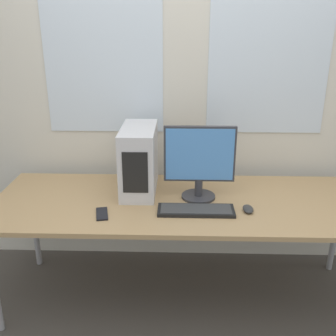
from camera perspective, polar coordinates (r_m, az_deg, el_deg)
The scene contains 7 objects.
wall_back at distance 2.75m, azimuth 2.52°, elevation 12.58°, with size 8.00×0.07×2.70m.
desk at distance 2.43m, azimuth 2.40°, elevation -5.57°, with size 2.35×0.84×0.71m.
pc_tower at distance 2.48m, azimuth -4.22°, elevation 1.22°, with size 0.21×0.46×0.42m.
monitor_main at distance 2.36m, azimuth 4.58°, elevation 1.01°, with size 0.43×0.21×0.46m.
keyboard at distance 2.27m, azimuth 4.08°, elevation -6.14°, with size 0.44×0.15×0.02m.
mouse at distance 2.32m, azimuth 11.54°, elevation -5.84°, with size 0.06×0.10×0.03m.
cell_phone at distance 2.27m, azimuth -9.56°, elevation -6.57°, with size 0.09×0.16×0.01m.
Camera 1 is at (-0.03, -1.76, 1.74)m, focal length 42.00 mm.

